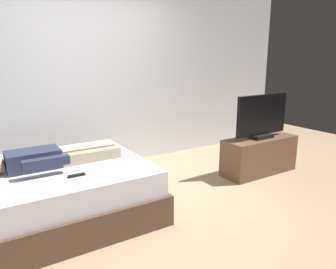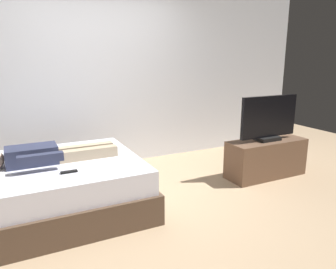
{
  "view_description": "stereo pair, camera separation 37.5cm",
  "coord_description": "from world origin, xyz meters",
  "px_view_note": "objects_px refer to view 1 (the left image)",
  "views": [
    {
      "loc": [
        -1.44,
        -2.82,
        1.58
      ],
      "look_at": [
        0.52,
        0.26,
        0.69
      ],
      "focal_mm": 34.29,
      "sensor_mm": 36.0,
      "label": 1
    },
    {
      "loc": [
        -1.11,
        -3.0,
        1.58
      ],
      "look_at": [
        0.52,
        0.26,
        0.69
      ],
      "focal_mm": 34.29,
      "sensor_mm": 36.0,
      "label": 2
    }
  ],
  "objects_px": {
    "tv": "(262,117)",
    "person": "(48,159)",
    "bed": "(49,195)",
    "remote": "(77,175)",
    "tv_stand": "(259,155)"
  },
  "relations": [
    {
      "from": "tv",
      "to": "person",
      "type": "bearing_deg",
      "value": 175.69
    },
    {
      "from": "bed",
      "to": "tv",
      "type": "height_order",
      "value": "tv"
    },
    {
      "from": "remote",
      "to": "tv",
      "type": "xyz_separation_m",
      "value": [
        2.59,
        0.2,
        0.24
      ]
    },
    {
      "from": "tv_stand",
      "to": "tv",
      "type": "distance_m",
      "value": 0.53
    },
    {
      "from": "bed",
      "to": "remote",
      "type": "bearing_deg",
      "value": -64.31
    },
    {
      "from": "bed",
      "to": "tv",
      "type": "relative_size",
      "value": 2.21
    },
    {
      "from": "person",
      "to": "tv",
      "type": "height_order",
      "value": "tv"
    },
    {
      "from": "remote",
      "to": "person",
      "type": "bearing_deg",
      "value": 110.47
    },
    {
      "from": "person",
      "to": "remote",
      "type": "height_order",
      "value": "person"
    },
    {
      "from": "bed",
      "to": "tv_stand",
      "type": "relative_size",
      "value": 1.77
    },
    {
      "from": "person",
      "to": "tv",
      "type": "bearing_deg",
      "value": -4.31
    },
    {
      "from": "person",
      "to": "remote",
      "type": "xyz_separation_m",
      "value": [
        0.15,
        -0.4,
        -0.07
      ]
    },
    {
      "from": "bed",
      "to": "tv",
      "type": "xyz_separation_m",
      "value": [
        2.77,
        -0.18,
        0.52
      ]
    },
    {
      "from": "remote",
      "to": "tv_stand",
      "type": "relative_size",
      "value": 0.14
    },
    {
      "from": "bed",
      "to": "person",
      "type": "bearing_deg",
      "value": 46.67
    }
  ]
}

